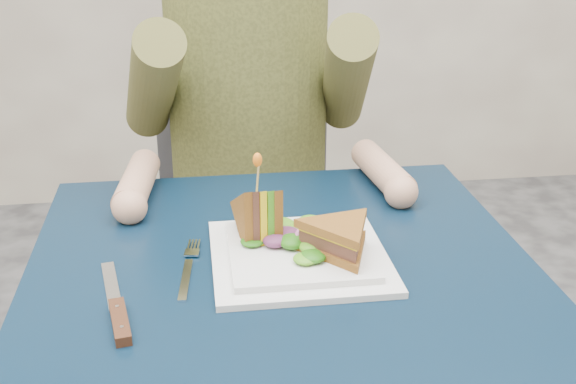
{
  "coord_description": "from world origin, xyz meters",
  "views": [
    {
      "loc": [
        -0.12,
        -0.93,
        1.25
      ],
      "look_at": [
        0.02,
        0.07,
        0.82
      ],
      "focal_mm": 45.0,
      "sensor_mm": 36.0,
      "label": 1
    }
  ],
  "objects": [
    {
      "name": "plate",
      "position": [
        0.03,
        0.02,
        0.74
      ],
      "size": [
        0.26,
        0.26,
        0.02
      ],
      "color": "white",
      "rests_on": "table"
    },
    {
      "name": "table",
      "position": [
        0.0,
        0.0,
        0.65
      ],
      "size": [
        0.75,
        0.75,
        0.73
      ],
      "color": "black",
      "rests_on": "ground"
    },
    {
      "name": "toothpick_frill",
      "position": [
        -0.03,
        0.06,
        0.88
      ],
      "size": [
        0.01,
        0.01,
        0.02
      ],
      "primitive_type": "ellipsoid",
      "color": "orange",
      "rests_on": "sandwich_upright"
    },
    {
      "name": "sandwich_upright",
      "position": [
        -0.03,
        0.06,
        0.78
      ],
      "size": [
        0.08,
        0.13,
        0.13
      ],
      "color": "brown",
      "rests_on": "plate"
    },
    {
      "name": "chair",
      "position": [
        0.0,
        0.68,
        0.54
      ],
      "size": [
        0.42,
        0.4,
        0.93
      ],
      "color": "#47474C",
      "rests_on": "ground"
    },
    {
      "name": "onion_ring",
      "position": [
        0.04,
        0.02,
        0.77
      ],
      "size": [
        0.04,
        0.04,
        0.02
      ],
      "primitive_type": "torus",
      "rotation": [
        0.44,
        0.0,
        0.0
      ],
      "color": "#9E4C7A",
      "rests_on": "plate"
    },
    {
      "name": "knife",
      "position": [
        -0.23,
        -0.11,
        0.74
      ],
      "size": [
        0.06,
        0.22,
        0.02
      ],
      "color": "silver",
      "rests_on": "table"
    },
    {
      "name": "sandwich_flat",
      "position": [
        0.08,
        -0.01,
        0.78
      ],
      "size": [
        0.19,
        0.19,
        0.05
      ],
      "color": "brown",
      "rests_on": "plate"
    },
    {
      "name": "diner",
      "position": [
        -0.0,
        0.56,
        0.91
      ],
      "size": [
        0.54,
        0.59,
        0.74
      ],
      "color": "#474A21",
      "rests_on": "chair"
    },
    {
      "name": "fork",
      "position": [
        -0.14,
        0.0,
        0.73
      ],
      "size": [
        0.04,
        0.18,
        0.01
      ],
      "color": "silver",
      "rests_on": "table"
    },
    {
      "name": "lettuce_spill",
      "position": [
        0.03,
        0.03,
        0.76
      ],
      "size": [
        0.15,
        0.13,
        0.02
      ],
      "primitive_type": null,
      "color": "#337A14",
      "rests_on": "plate"
    },
    {
      "name": "toothpick",
      "position": [
        -0.03,
        0.06,
        0.85
      ],
      "size": [
        0.01,
        0.01,
        0.06
      ],
      "primitive_type": "cylinder",
      "rotation": [
        0.14,
        0.07,
        0.0
      ],
      "color": "tan",
      "rests_on": "sandwich_upright"
    }
  ]
}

